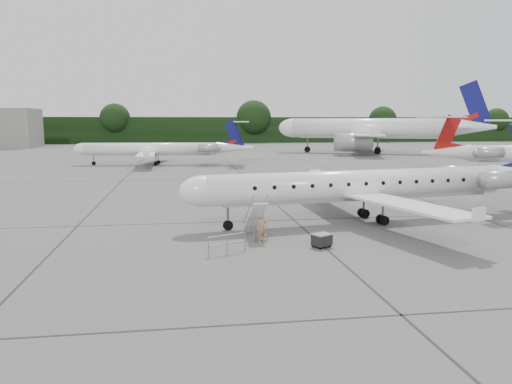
{
  "coord_description": "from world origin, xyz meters",
  "views": [
    {
      "loc": [
        -12.65,
        -27.47,
        6.91
      ],
      "look_at": [
        -7.92,
        4.32,
        2.3
      ],
      "focal_mm": 35.0,
      "sensor_mm": 36.0,
      "label": 1
    }
  ],
  "objects": [
    {
      "name": "airstair",
      "position": [
        -8.42,
        1.41,
        1.12
      ],
      "size": [
        1.2,
        2.56,
        2.23
      ],
      "primitive_type": null,
      "rotation": [
        0.0,
        0.0,
        0.15
      ],
      "color": "white",
      "rests_on": "ground"
    },
    {
      "name": "passenger",
      "position": [
        -8.21,
        0.04,
        0.83
      ],
      "size": [
        0.72,
        0.64,
        1.67
      ],
      "primitive_type": "imported",
      "rotation": [
        0.0,
        0.0,
        0.49
      ],
      "color": "#9B7055",
      "rests_on": "ground"
    },
    {
      "name": "bg_regional_left",
      "position": [
        -17.5,
        52.23,
        3.47
      ],
      "size": [
        28.15,
        21.51,
        6.93
      ],
      "primitive_type": null,
      "rotation": [
        0.0,
        0.0,
        -0.1
      ],
      "color": "white",
      "rests_on": "ground"
    },
    {
      "name": "baggage_cart",
      "position": [
        -5.15,
        -1.57,
        0.41
      ],
      "size": [
        1.2,
        1.14,
        0.82
      ],
      "primitive_type": null,
      "rotation": [
        0.0,
        0.0,
        0.51
      ],
      "color": "black",
      "rests_on": "ground"
    },
    {
      "name": "ground",
      "position": [
        0.0,
        0.0,
        0.0
      ],
      "size": [
        320.0,
        320.0,
        0.0
      ],
      "primitive_type": "plane",
      "color": "#565654",
      "rests_on": "ground"
    },
    {
      "name": "main_regional_jet",
      "position": [
        -0.59,
        4.87,
        3.57
      ],
      "size": [
        30.44,
        23.88,
        7.13
      ],
      "primitive_type": null,
      "rotation": [
        0.0,
        0.0,
        0.15
      ],
      "color": "white",
      "rests_on": "ground"
    },
    {
      "name": "safety_railing",
      "position": [
        -10.42,
        -2.15,
        0.5
      ],
      "size": [
        2.02,
        1.01,
        1.0
      ],
      "primitive_type": null,
      "rotation": [
        0.0,
        0.0,
        0.44
      ],
      "color": "gray",
      "rests_on": "ground"
    },
    {
      "name": "treeline",
      "position": [
        0.0,
        130.0,
        4.0
      ],
      "size": [
        260.0,
        4.0,
        8.0
      ],
      "primitive_type": "cube",
      "color": "black",
      "rests_on": "ground"
    },
    {
      "name": "bg_narrowbody",
      "position": [
        26.53,
        74.18,
        7.36
      ],
      "size": [
        49.14,
        42.83,
        14.73
      ],
      "primitive_type": null,
      "rotation": [
        0.0,
        0.0,
        -0.39
      ],
      "color": "white",
      "rests_on": "ground"
    }
  ]
}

